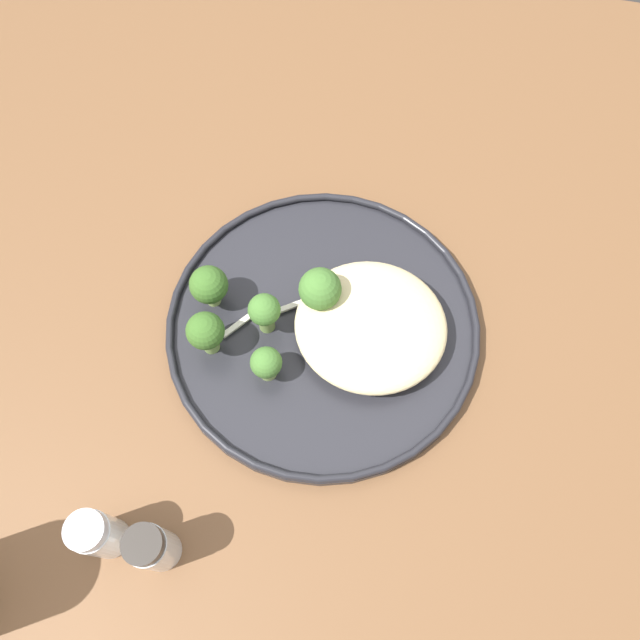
{
  "coord_description": "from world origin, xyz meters",
  "views": [
    {
      "loc": [
        0.05,
        -0.25,
        1.28
      ],
      "look_at": [
        -0.0,
        -0.02,
        0.76
      ],
      "focal_mm": 35.04,
      "sensor_mm": 36.0,
      "label": 1
    }
  ],
  "objects_px": {
    "dinner_plate": "(320,325)",
    "seared_scallop_left_edge": "(345,351)",
    "seared_scallop_half_hidden": "(396,371)",
    "broccoli_floret_center_pile": "(266,364)",
    "seared_scallop_on_noodles": "(348,324)",
    "salt_shaker": "(98,534)",
    "seared_scallop_tilted_round": "(343,301)",
    "broccoli_floret_right_tilted": "(320,291)",
    "pepper_shaker": "(153,548)",
    "seared_scallop_center_golden": "(387,331)",
    "broccoli_floret_split_head": "(206,332)",
    "broccoli_floret_small_sprig": "(209,286)",
    "broccoli_floret_rear_charred": "(265,312)"
  },
  "relations": [
    {
      "from": "dinner_plate",
      "to": "seared_scallop_left_edge",
      "type": "bearing_deg",
      "value": -42.15
    },
    {
      "from": "seared_scallop_half_hidden",
      "to": "broccoli_floret_center_pile",
      "type": "bearing_deg",
      "value": -168.46
    },
    {
      "from": "dinner_plate",
      "to": "seared_scallop_on_noodles",
      "type": "distance_m",
      "value": 0.03
    },
    {
      "from": "dinner_plate",
      "to": "salt_shaker",
      "type": "xyz_separation_m",
      "value": [
        -0.13,
        -0.22,
        0.02
      ]
    },
    {
      "from": "seared_scallop_tilted_round",
      "to": "broccoli_floret_right_tilted",
      "type": "xyz_separation_m",
      "value": [
        -0.02,
        -0.01,
        0.03
      ]
    },
    {
      "from": "seared_scallop_on_noodles",
      "to": "broccoli_floret_right_tilted",
      "type": "bearing_deg",
      "value": 155.81
    },
    {
      "from": "pepper_shaker",
      "to": "broccoli_floret_center_pile",
      "type": "bearing_deg",
      "value": 73.93
    },
    {
      "from": "dinner_plate",
      "to": "seared_scallop_left_edge",
      "type": "distance_m",
      "value": 0.04
    },
    {
      "from": "seared_scallop_center_golden",
      "to": "broccoli_floret_center_pile",
      "type": "bearing_deg",
      "value": -149.03
    },
    {
      "from": "broccoli_floret_split_head",
      "to": "dinner_plate",
      "type": "bearing_deg",
      "value": 25.36
    },
    {
      "from": "seared_scallop_tilted_round",
      "to": "seared_scallop_left_edge",
      "type": "bearing_deg",
      "value": -76.09
    },
    {
      "from": "dinner_plate",
      "to": "seared_scallop_on_noodles",
      "type": "relative_size",
      "value": 8.17
    },
    {
      "from": "broccoli_floret_split_head",
      "to": "broccoli_floret_small_sprig",
      "type": "xyz_separation_m",
      "value": [
        -0.01,
        0.05,
        -0.0
      ]
    },
    {
      "from": "seared_scallop_on_noodles",
      "to": "salt_shaker",
      "type": "bearing_deg",
      "value": -124.48
    },
    {
      "from": "dinner_plate",
      "to": "pepper_shaker",
      "type": "distance_m",
      "value": 0.24
    },
    {
      "from": "dinner_plate",
      "to": "seared_scallop_tilted_round",
      "type": "relative_size",
      "value": 11.53
    },
    {
      "from": "salt_shaker",
      "to": "seared_scallop_half_hidden",
      "type": "bearing_deg",
      "value": 42.71
    },
    {
      "from": "seared_scallop_tilted_round",
      "to": "broccoli_floret_small_sprig",
      "type": "xyz_separation_m",
      "value": [
        -0.12,
        -0.02,
        0.02
      ]
    },
    {
      "from": "seared_scallop_left_edge",
      "to": "salt_shaker",
      "type": "height_order",
      "value": "salt_shaker"
    },
    {
      "from": "seared_scallop_left_edge",
      "to": "broccoli_floret_split_head",
      "type": "relative_size",
      "value": 0.46
    },
    {
      "from": "broccoli_floret_center_pile",
      "to": "broccoli_floret_small_sprig",
      "type": "xyz_separation_m",
      "value": [
        -0.07,
        0.06,
        0.01
      ]
    },
    {
      "from": "seared_scallop_half_hidden",
      "to": "broccoli_floret_right_tilted",
      "type": "height_order",
      "value": "broccoli_floret_right_tilted"
    },
    {
      "from": "seared_scallop_tilted_round",
      "to": "broccoli_floret_rear_charred",
      "type": "xyz_separation_m",
      "value": [
        -0.06,
        -0.04,
        0.02
      ]
    },
    {
      "from": "dinner_plate",
      "to": "broccoli_floret_center_pile",
      "type": "xyz_separation_m",
      "value": [
        -0.03,
        -0.06,
        0.03
      ]
    },
    {
      "from": "seared_scallop_on_noodles",
      "to": "broccoli_floret_small_sprig",
      "type": "relative_size",
      "value": 0.71
    },
    {
      "from": "seared_scallop_center_golden",
      "to": "broccoli_floret_center_pile",
      "type": "relative_size",
      "value": 0.57
    },
    {
      "from": "seared_scallop_left_edge",
      "to": "broccoli_floret_center_pile",
      "type": "bearing_deg",
      "value": -154.14
    },
    {
      "from": "seared_scallop_left_edge",
      "to": "pepper_shaker",
      "type": "height_order",
      "value": "pepper_shaker"
    },
    {
      "from": "broccoli_floret_rear_charred",
      "to": "seared_scallop_tilted_round",
      "type": "bearing_deg",
      "value": 28.84
    },
    {
      "from": "broccoli_floret_split_head",
      "to": "broccoli_floret_small_sprig",
      "type": "height_order",
      "value": "broccoli_floret_split_head"
    },
    {
      "from": "seared_scallop_tilted_round",
      "to": "broccoli_floret_small_sprig",
      "type": "height_order",
      "value": "broccoli_floret_small_sprig"
    },
    {
      "from": "seared_scallop_center_golden",
      "to": "seared_scallop_on_noodles",
      "type": "height_order",
      "value": "seared_scallop_center_golden"
    },
    {
      "from": "broccoli_floret_split_head",
      "to": "broccoli_floret_small_sprig",
      "type": "relative_size",
      "value": 1.07
    },
    {
      "from": "broccoli_floret_right_tilted",
      "to": "seared_scallop_left_edge",
      "type": "bearing_deg",
      "value": -51.32
    },
    {
      "from": "seared_scallop_half_hidden",
      "to": "broccoli_floret_split_head",
      "type": "xyz_separation_m",
      "value": [
        -0.17,
        -0.01,
        0.02
      ]
    },
    {
      "from": "seared_scallop_on_noodles",
      "to": "broccoli_floret_small_sprig",
      "type": "height_order",
      "value": "broccoli_floret_small_sprig"
    },
    {
      "from": "dinner_plate",
      "to": "broccoli_floret_right_tilted",
      "type": "distance_m",
      "value": 0.04
    },
    {
      "from": "seared_scallop_left_edge",
      "to": "salt_shaker",
      "type": "relative_size",
      "value": 0.37
    },
    {
      "from": "seared_scallop_center_golden",
      "to": "salt_shaker",
      "type": "relative_size",
      "value": 0.34
    },
    {
      "from": "seared_scallop_tilted_round",
      "to": "seared_scallop_left_edge",
      "type": "height_order",
      "value": "same"
    },
    {
      "from": "dinner_plate",
      "to": "broccoli_floret_split_head",
      "type": "distance_m",
      "value": 0.11
    },
    {
      "from": "seared_scallop_half_hidden",
      "to": "broccoli_floret_split_head",
      "type": "distance_m",
      "value": 0.17
    },
    {
      "from": "broccoli_floret_center_pile",
      "to": "salt_shaker",
      "type": "xyz_separation_m",
      "value": [
        -0.09,
        -0.16,
        -0.0
      ]
    },
    {
      "from": "seared_scallop_center_golden",
      "to": "seared_scallop_left_edge",
      "type": "distance_m",
      "value": 0.04
    },
    {
      "from": "seared_scallop_tilted_round",
      "to": "broccoli_floret_center_pile",
      "type": "relative_size",
      "value": 0.62
    },
    {
      "from": "broccoli_floret_center_pile",
      "to": "dinner_plate",
      "type": "bearing_deg",
      "value": 58.35
    },
    {
      "from": "salt_shaker",
      "to": "seared_scallop_center_golden",
      "type": "bearing_deg",
      "value": 49.75
    },
    {
      "from": "seared_scallop_half_hidden",
      "to": "broccoli_floret_small_sprig",
      "type": "relative_size",
      "value": 0.63
    },
    {
      "from": "seared_scallop_half_hidden",
      "to": "broccoli_floret_rear_charred",
      "type": "relative_size",
      "value": 0.62
    },
    {
      "from": "broccoli_floret_rear_charred",
      "to": "broccoli_floret_small_sprig",
      "type": "bearing_deg",
      "value": 165.33
    }
  ]
}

